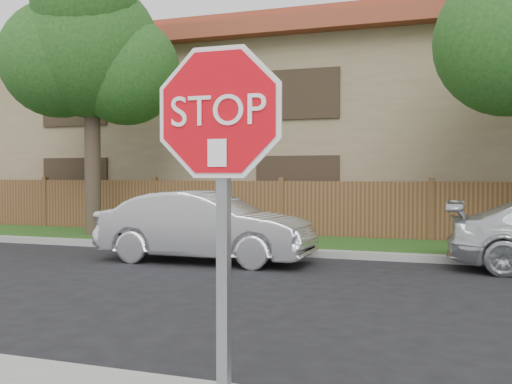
% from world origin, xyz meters
% --- Properties ---
extents(far_curb, '(70.00, 0.30, 0.15)m').
position_xyz_m(far_curb, '(0.00, 8.15, 0.07)').
color(far_curb, gray).
rests_on(far_curb, ground).
extents(grass_strip, '(70.00, 3.00, 0.12)m').
position_xyz_m(grass_strip, '(0.00, 9.80, 0.06)').
color(grass_strip, '#1E4714').
rests_on(grass_strip, ground).
extents(fence, '(70.00, 0.12, 1.60)m').
position_xyz_m(fence, '(0.00, 11.40, 0.80)').
color(fence, '#4D341B').
rests_on(fence, ground).
extents(apartment_building, '(35.20, 9.20, 7.20)m').
position_xyz_m(apartment_building, '(0.00, 17.00, 3.53)').
color(apartment_building, '#866F53').
rests_on(apartment_building, ground).
extents(tree_left, '(4.80, 3.90, 7.78)m').
position_xyz_m(tree_left, '(-8.98, 9.57, 5.22)').
color(tree_left, '#382B21').
rests_on(tree_left, ground).
extents(stop_sign, '(1.01, 0.13, 2.55)m').
position_xyz_m(stop_sign, '(-0.38, -1.48, 1.83)').
color(stop_sign, gray).
rests_on(stop_sign, sidewalk_near).
extents(sedan_left, '(4.41, 1.59, 1.45)m').
position_xyz_m(sedan_left, '(-4.17, 6.66, 0.72)').
color(sedan_left, silver).
rests_on(sedan_left, ground).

